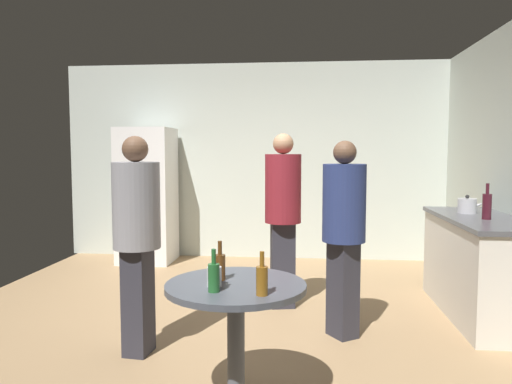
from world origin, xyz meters
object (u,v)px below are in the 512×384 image
plastic_cup_white (214,277)px  person_in_gray_shirt (137,228)px  foreground_table (236,301)px  refrigerator (147,195)px  beer_bottle_amber (262,279)px  beer_bottle_green (214,276)px  kettle (467,206)px  beer_bottle_brown (220,266)px  person_in_maroon_shirt (283,207)px  person_in_navy_shirt (344,224)px  wine_bottle_on_counter (487,206)px

plastic_cup_white → person_in_gray_shirt: bearing=132.8°
foreground_table → refrigerator: bearing=115.3°
beer_bottle_amber → beer_bottle_green: 0.26m
person_in_gray_shirt → kettle: bearing=33.0°
beer_bottle_brown → plastic_cup_white: (-0.01, -0.13, -0.03)m
refrigerator → person_in_maroon_shirt: size_ratio=1.09×
foreground_table → plastic_cup_white: plastic_cup_white is taller
kettle → beer_bottle_brown: kettle is taller
refrigerator → person_in_gray_shirt: 3.08m
refrigerator → person_in_navy_shirt: refrigerator is taller
kettle → foreground_table: bearing=-132.9°
refrigerator → beer_bottle_green: (1.63, -3.82, -0.08)m
beer_bottle_amber → person_in_gray_shirt: 1.34m
beer_bottle_brown → person_in_navy_shirt: size_ratio=0.15×
refrigerator → wine_bottle_on_counter: 4.18m
beer_bottle_green → person_in_gray_shirt: size_ratio=0.14×
person_in_maroon_shirt → foreground_table: bearing=-16.6°
wine_bottle_on_counter → plastic_cup_white: bearing=-140.1°
kettle → plastic_cup_white: bearing=-133.5°
kettle → person_in_maroon_shirt: (-1.73, -0.19, -0.01)m
beer_bottle_amber → person_in_maroon_shirt: bearing=89.5°
foreground_table → plastic_cup_white: bearing=-145.1°
person_in_maroon_shirt → beer_bottle_green: bearing=-18.6°
plastic_cup_white → foreground_table: bearing=34.9°
foreground_table → person_in_maroon_shirt: size_ratio=0.48×
kettle → wine_bottle_on_counter: 0.43m
foreground_table → person_in_maroon_shirt: 1.91m
foreground_table → person_in_navy_shirt: 1.40m
person_in_gray_shirt → person_in_maroon_shirt: 1.55m
refrigerator → beer_bottle_amber: size_ratio=7.83×
wine_bottle_on_counter → foreground_table: size_ratio=0.39×
person_in_maroon_shirt → person_in_navy_shirt: size_ratio=1.05×
person_in_maroon_shirt → person_in_navy_shirt: bearing=25.3°
refrigerator → plastic_cup_white: bearing=-66.5°
foreground_table → person_in_navy_shirt: (0.69, 1.18, 0.28)m
beer_bottle_amber → person_in_maroon_shirt: size_ratio=0.14×
beer_bottle_brown → person_in_navy_shirt: person_in_navy_shirt is taller
refrigerator → beer_bottle_brown: (1.62, -3.58, -0.08)m
wine_bottle_on_counter → person_in_maroon_shirt: person_in_maroon_shirt is taller
beer_bottle_amber → person_in_navy_shirt: bearing=69.2°
plastic_cup_white → beer_bottle_amber: bearing=-26.5°
wine_bottle_on_counter → kettle: bearing=93.2°
person_in_maroon_shirt → beer_bottle_amber: bearing=-11.4°
beer_bottle_green → person_in_maroon_shirt: 2.07m
kettle → plastic_cup_white: kettle is taller
wine_bottle_on_counter → plastic_cup_white: (-2.05, -1.72, -0.23)m
refrigerator → person_in_maroon_shirt: refrigerator is taller
kettle → person_in_navy_shirt: person_in_navy_shirt is taller
kettle → foreground_table: (-1.92, -2.06, -0.34)m
wine_bottle_on_counter → beer_bottle_green: 2.73m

